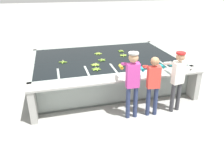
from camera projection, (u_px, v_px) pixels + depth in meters
ground_plane at (123, 112)px, 5.99m from camera, size 80.00×80.00×0.00m
wash_tank at (105, 70)px, 7.63m from camera, size 4.82×3.23×0.93m
work_ledge at (121, 86)px, 5.93m from camera, size 4.82×0.45×0.93m
worker_0 at (132, 79)px, 5.36m from camera, size 0.42×0.73×1.77m
worker_1 at (153, 81)px, 5.53m from camera, size 0.46×0.73×1.62m
worker_2 at (177, 76)px, 5.69m from camera, size 0.48×0.74×1.67m
banana_bunch_floating_0 at (123, 55)px, 7.59m from camera, size 0.28×0.28×0.08m
banana_bunch_floating_1 at (102, 60)px, 7.12m from camera, size 0.28×0.27×0.08m
banana_bunch_floating_2 at (121, 51)px, 8.08m from camera, size 0.25×0.25×0.08m
banana_bunch_floating_3 at (98, 54)px, 7.78m from camera, size 0.28×0.28×0.08m
banana_bunch_floating_4 at (124, 65)px, 6.71m from camera, size 0.26×0.26×0.08m
banana_bunch_floating_5 at (63, 62)px, 6.94m from camera, size 0.28×0.28×0.08m
banana_bunch_floating_6 at (96, 69)px, 6.36m from camera, size 0.27×0.28×0.08m
banana_bunch_floating_7 at (95, 65)px, 6.71m from camera, size 0.28×0.28×0.08m
knife_0 at (192, 69)px, 6.39m from camera, size 0.30×0.23×0.02m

